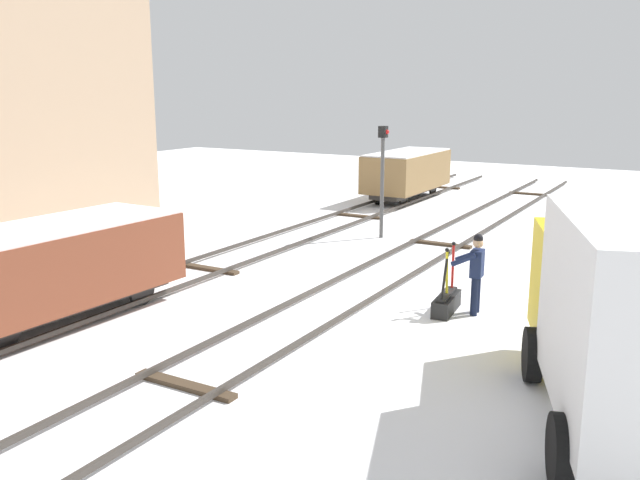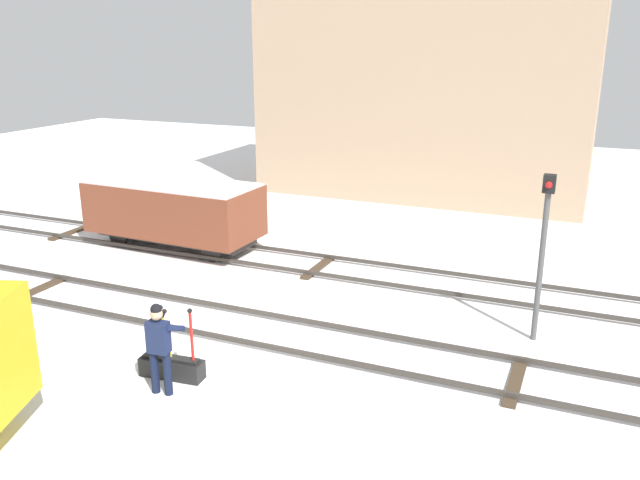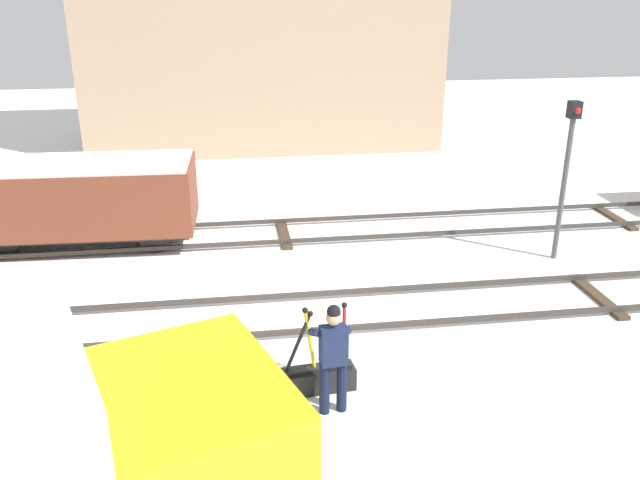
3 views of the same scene
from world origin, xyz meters
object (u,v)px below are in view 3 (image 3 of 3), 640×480
object	(u,v)px
switch_lever_frame	(315,376)
signal_post	(567,164)
rail_worker	(333,352)
freight_car_mid_siding	(80,198)

from	to	relation	value
switch_lever_frame	signal_post	xyz separation A→B (m)	(6.10, 4.38, 1.95)
rail_worker	signal_post	xyz separation A→B (m)	(5.92, 4.92, 1.22)
switch_lever_frame	rail_worker	world-z (taller)	rail_worker
switch_lever_frame	signal_post	size ratio (longest dim) A/B	0.41
switch_lever_frame	freight_car_mid_siding	size ratio (longest dim) A/B	0.28
rail_worker	signal_post	size ratio (longest dim) A/B	0.49
signal_post	freight_car_mid_siding	world-z (taller)	signal_post
rail_worker	signal_post	distance (m)	7.79
freight_car_mid_siding	rail_worker	bearing A→B (deg)	-54.49
rail_worker	freight_car_mid_siding	distance (m)	8.64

